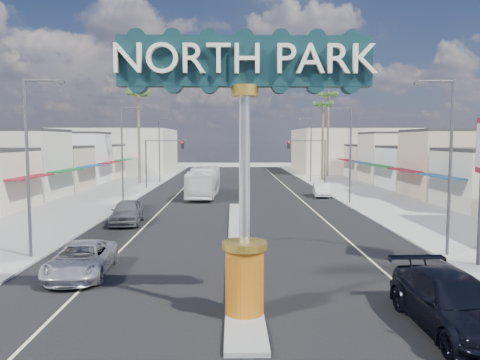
{
  "coord_description": "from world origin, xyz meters",
  "views": [
    {
      "loc": [
        -0.4,
        -13.37,
        5.99
      ],
      "look_at": [
        -0.01,
        10.69,
        3.93
      ],
      "focal_mm": 35.0,
      "sensor_mm": 36.0,
      "label": 1
    }
  ],
  "objects_px": {
    "gateway_sign": "(245,142)",
    "city_bus": "(204,182)",
    "streetlight_l_far": "(160,147)",
    "streetlight_r_far": "(310,147)",
    "streetlight_l_near": "(31,159)",
    "suv_right": "(453,303)",
    "streetlight_l_mid": "(124,150)",
    "streetlight_r_near": "(447,158)",
    "car_parked_right": "(321,190)",
    "traffic_signal_left": "(161,154)",
    "palm_left_far": "(138,99)",
    "palm_right_mid": "(323,109)",
    "palm_right_far": "(328,100)",
    "streetlight_r_mid": "(349,150)",
    "suv_left": "(81,259)",
    "traffic_signal_right": "(310,154)",
    "car_parked_left": "(127,212)"
  },
  "relations": [
    {
      "from": "gateway_sign",
      "to": "city_bus",
      "type": "distance_m",
      "value": 34.29
    },
    {
      "from": "streetlight_l_far",
      "to": "streetlight_r_far",
      "type": "xyz_separation_m",
      "value": [
        20.87,
        0.0,
        0.0
      ]
    },
    {
      "from": "streetlight_l_near",
      "to": "suv_right",
      "type": "bearing_deg",
      "value": -28.5
    },
    {
      "from": "streetlight_l_mid",
      "to": "city_bus",
      "type": "distance_m",
      "value": 9.76
    },
    {
      "from": "streetlight_r_near",
      "to": "car_parked_right",
      "type": "bearing_deg",
      "value": 93.19
    },
    {
      "from": "streetlight_l_far",
      "to": "streetlight_l_mid",
      "type": "bearing_deg",
      "value": -90.0
    },
    {
      "from": "streetlight_r_far",
      "to": "car_parked_right",
      "type": "relative_size",
      "value": 2.06
    },
    {
      "from": "gateway_sign",
      "to": "streetlight_l_mid",
      "type": "xyz_separation_m",
      "value": [
        -10.43,
        28.02,
        -0.86
      ]
    },
    {
      "from": "gateway_sign",
      "to": "traffic_signal_left",
      "type": "height_order",
      "value": "gateway_sign"
    },
    {
      "from": "palm_left_far",
      "to": "car_parked_right",
      "type": "height_order",
      "value": "palm_left_far"
    },
    {
      "from": "gateway_sign",
      "to": "palm_right_mid",
      "type": "xyz_separation_m",
      "value": [
        13.0,
        54.02,
        4.67
      ]
    },
    {
      "from": "streetlight_l_far",
      "to": "suv_right",
      "type": "xyz_separation_m",
      "value": [
        16.97,
        -51.21,
        -4.19
      ]
    },
    {
      "from": "gateway_sign",
      "to": "streetlight_l_mid",
      "type": "relative_size",
      "value": 1.02
    },
    {
      "from": "streetlight_r_near",
      "to": "palm_right_far",
      "type": "height_order",
      "value": "palm_right_far"
    },
    {
      "from": "streetlight_r_mid",
      "to": "streetlight_r_far",
      "type": "height_order",
      "value": "same"
    },
    {
      "from": "streetlight_l_far",
      "to": "streetlight_r_mid",
      "type": "bearing_deg",
      "value": -46.52
    },
    {
      "from": "streetlight_r_mid",
      "to": "suv_left",
      "type": "height_order",
      "value": "streetlight_r_mid"
    },
    {
      "from": "streetlight_l_far",
      "to": "suv_left",
      "type": "xyz_separation_m",
      "value": [
        3.35,
        -45.0,
        -4.34
      ]
    },
    {
      "from": "traffic_signal_right",
      "to": "suv_left",
      "type": "distance_m",
      "value": 40.57
    },
    {
      "from": "streetlight_r_far",
      "to": "suv_right",
      "type": "relative_size",
      "value": 1.49
    },
    {
      "from": "streetlight_l_mid",
      "to": "suv_right",
      "type": "relative_size",
      "value": 1.49
    },
    {
      "from": "gateway_sign",
      "to": "car_parked_left",
      "type": "xyz_separation_m",
      "value": [
        -7.93,
        17.87,
        -5.06
      ]
    },
    {
      "from": "suv_right",
      "to": "gateway_sign",
      "type": "bearing_deg",
      "value": 168.29
    },
    {
      "from": "streetlight_l_mid",
      "to": "suv_right",
      "type": "distance_m",
      "value": 34.04
    },
    {
      "from": "streetlight_l_far",
      "to": "city_bus",
      "type": "relative_size",
      "value": 0.81
    },
    {
      "from": "streetlight_l_far",
      "to": "palm_right_mid",
      "type": "height_order",
      "value": "palm_right_mid"
    },
    {
      "from": "streetlight_r_mid",
      "to": "car_parked_left",
      "type": "distance_m",
      "value": 21.4
    },
    {
      "from": "streetlight_r_near",
      "to": "city_bus",
      "type": "relative_size",
      "value": 0.81
    },
    {
      "from": "car_parked_left",
      "to": "suv_right",
      "type": "bearing_deg",
      "value": -57.3
    },
    {
      "from": "traffic_signal_left",
      "to": "car_parked_right",
      "type": "relative_size",
      "value": 1.37
    },
    {
      "from": "streetlight_l_near",
      "to": "palm_right_mid",
      "type": "distance_m",
      "value": 51.92
    },
    {
      "from": "streetlight_l_near",
      "to": "suv_right",
      "type": "xyz_separation_m",
      "value": [
        16.97,
        -9.21,
        -4.19
      ]
    },
    {
      "from": "palm_right_mid",
      "to": "car_parked_left",
      "type": "relative_size",
      "value": 2.39
    },
    {
      "from": "suv_right",
      "to": "streetlight_r_near",
      "type": "bearing_deg",
      "value": 65.68
    },
    {
      "from": "suv_left",
      "to": "car_parked_right",
      "type": "distance_m",
      "value": 32.88
    },
    {
      "from": "traffic_signal_left",
      "to": "streetlight_r_mid",
      "type": "height_order",
      "value": "streetlight_r_mid"
    },
    {
      "from": "traffic_signal_right",
      "to": "streetlight_l_near",
      "type": "xyz_separation_m",
      "value": [
        -19.62,
        -33.99,
        0.79
      ]
    },
    {
      "from": "traffic_signal_right",
      "to": "traffic_signal_left",
      "type": "bearing_deg",
      "value": 180.0
    },
    {
      "from": "streetlight_r_near",
      "to": "car_parked_right",
      "type": "xyz_separation_m",
      "value": [
        -1.43,
        25.67,
        -4.35
      ]
    },
    {
      "from": "streetlight_l_near",
      "to": "palm_left_far",
      "type": "distance_m",
      "value": 40.59
    },
    {
      "from": "suv_right",
      "to": "car_parked_right",
      "type": "bearing_deg",
      "value": 84.58
    },
    {
      "from": "streetlight_r_near",
      "to": "palm_right_far",
      "type": "bearing_deg",
      "value": 84.98
    },
    {
      "from": "streetlight_l_mid",
      "to": "streetlight_r_near",
      "type": "relative_size",
      "value": 1.0
    },
    {
      "from": "traffic_signal_right",
      "to": "palm_left_far",
      "type": "bearing_deg",
      "value": 164.85
    },
    {
      "from": "streetlight_l_mid",
      "to": "suv_left",
      "type": "height_order",
      "value": "streetlight_l_mid"
    },
    {
      "from": "palm_left_far",
      "to": "palm_right_far",
      "type": "height_order",
      "value": "palm_right_far"
    },
    {
      "from": "traffic_signal_right",
      "to": "suv_right",
      "type": "xyz_separation_m",
      "value": [
        -2.65,
        -43.21,
        -3.4
      ]
    },
    {
      "from": "gateway_sign",
      "to": "car_parked_left",
      "type": "relative_size",
      "value": 1.8
    },
    {
      "from": "streetlight_l_near",
      "to": "streetlight_r_mid",
      "type": "xyz_separation_m",
      "value": [
        20.87,
        20.0,
        0.0
      ]
    },
    {
      "from": "streetlight_r_far",
      "to": "palm_right_mid",
      "type": "bearing_deg",
      "value": 57.31
    }
  ]
}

